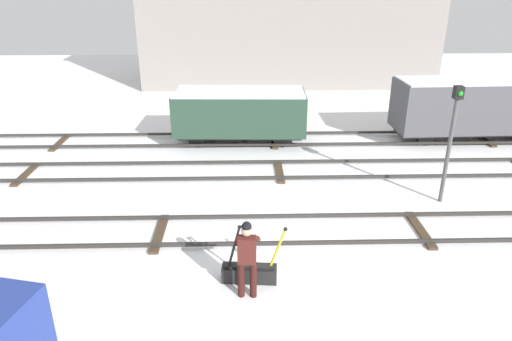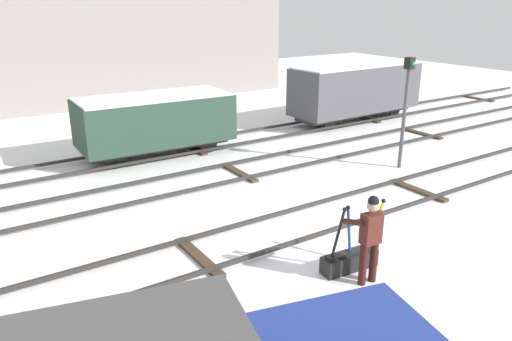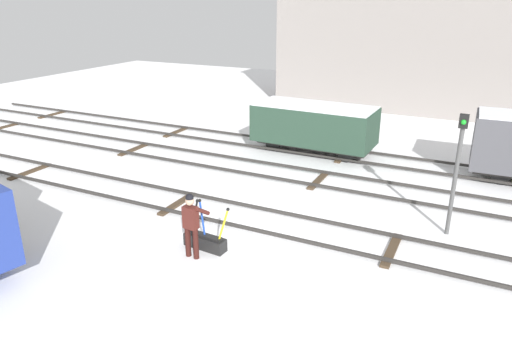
{
  "view_description": "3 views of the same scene",
  "coord_description": "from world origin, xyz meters",
  "px_view_note": "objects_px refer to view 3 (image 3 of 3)",
  "views": [
    {
      "loc": [
        -1.23,
        -10.92,
        6.46
      ],
      "look_at": [
        -0.91,
        1.08,
        1.38
      ],
      "focal_mm": 32.83,
      "sensor_mm": 36.0,
      "label": 1
    },
    {
      "loc": [
        -7.55,
        -8.37,
        5.21
      ],
      "look_at": [
        -0.7,
        2.07,
        0.85
      ],
      "focal_mm": 34.21,
      "sensor_mm": 36.0,
      "label": 2
    },
    {
      "loc": [
        5.22,
        -11.84,
        6.51
      ],
      "look_at": [
        -1.14,
        1.1,
        1.24
      ],
      "focal_mm": 33.27,
      "sensor_mm": 36.0,
      "label": 3
    }
  ],
  "objects_px": {
    "switch_lever_frame": "(205,240)",
    "signal_post": "(457,163)",
    "rail_worker": "(191,221)",
    "freight_car_back_track": "(314,125)"
  },
  "relations": [
    {
      "from": "rail_worker",
      "to": "freight_car_back_track",
      "type": "distance_m",
      "value": 10.01
    },
    {
      "from": "switch_lever_frame",
      "to": "signal_post",
      "type": "xyz_separation_m",
      "value": [
        5.9,
        3.85,
        1.96
      ]
    },
    {
      "from": "rail_worker",
      "to": "signal_post",
      "type": "relative_size",
      "value": 0.51
    },
    {
      "from": "signal_post",
      "to": "freight_car_back_track",
      "type": "relative_size",
      "value": 0.67
    },
    {
      "from": "switch_lever_frame",
      "to": "signal_post",
      "type": "bearing_deg",
      "value": 37.85
    },
    {
      "from": "signal_post",
      "to": "freight_car_back_track",
      "type": "xyz_separation_m",
      "value": [
        -6.16,
        5.63,
        -0.96
      ]
    },
    {
      "from": "switch_lever_frame",
      "to": "freight_car_back_track",
      "type": "xyz_separation_m",
      "value": [
        -0.26,
        9.48,
        1.0
      ]
    },
    {
      "from": "switch_lever_frame",
      "to": "signal_post",
      "type": "relative_size",
      "value": 0.41
    },
    {
      "from": "rail_worker",
      "to": "freight_car_back_track",
      "type": "bearing_deg",
      "value": 95.92
    },
    {
      "from": "signal_post",
      "to": "rail_worker",
      "type": "bearing_deg",
      "value": -143.71
    }
  ]
}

